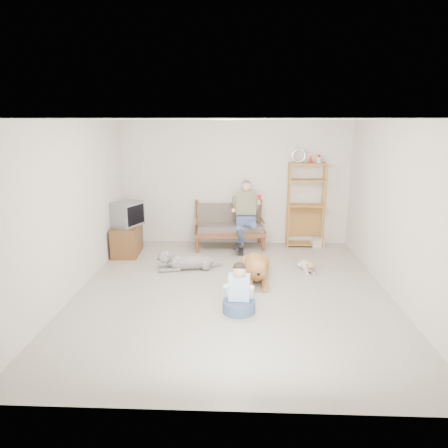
{
  "coord_description": "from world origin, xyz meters",
  "views": [
    {
      "loc": [
        0.11,
        -5.98,
        2.68
      ],
      "look_at": [
        -0.17,
        1.0,
        0.87
      ],
      "focal_mm": 32.0,
      "sensor_mm": 36.0,
      "label": 1
    }
  ],
  "objects_px": {
    "tv_stand": "(127,239)",
    "etagere": "(306,204)",
    "loveseat": "(230,225)",
    "golden_retriever": "(256,267)"
  },
  "relations": [
    {
      "from": "etagere",
      "to": "golden_retriever",
      "type": "height_order",
      "value": "etagere"
    },
    {
      "from": "etagere",
      "to": "tv_stand",
      "type": "bearing_deg",
      "value": -169.69
    },
    {
      "from": "loveseat",
      "to": "tv_stand",
      "type": "distance_m",
      "value": 2.2
    },
    {
      "from": "loveseat",
      "to": "etagere",
      "type": "xyz_separation_m",
      "value": [
        1.65,
        0.14,
        0.45
      ]
    },
    {
      "from": "loveseat",
      "to": "etagere",
      "type": "bearing_deg",
      "value": -0.81
    },
    {
      "from": "tv_stand",
      "to": "golden_retriever",
      "type": "relative_size",
      "value": 0.57
    },
    {
      "from": "loveseat",
      "to": "tv_stand",
      "type": "height_order",
      "value": "loveseat"
    },
    {
      "from": "tv_stand",
      "to": "loveseat",
      "type": "bearing_deg",
      "value": 10.96
    },
    {
      "from": "golden_retriever",
      "to": "etagere",
      "type": "bearing_deg",
      "value": 58.95
    },
    {
      "from": "tv_stand",
      "to": "etagere",
      "type": "bearing_deg",
      "value": 6.79
    }
  ]
}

